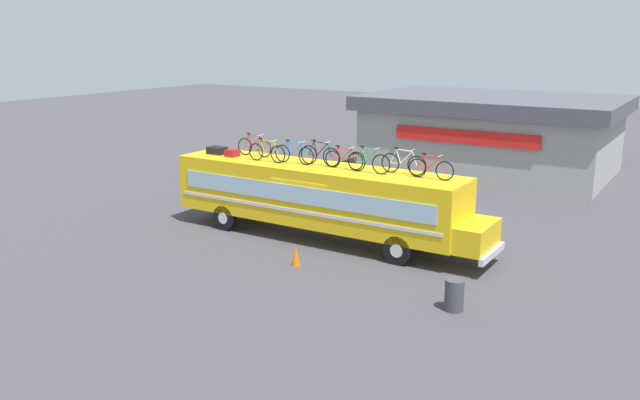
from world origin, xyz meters
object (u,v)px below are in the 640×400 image
object	(u,v)px
rooftop_bicycle_1	(254,147)
rooftop_bicycle_8	(431,168)
traffic_cone	(296,256)
luggage_bag_1	(217,150)
rooftop_bicycle_3	(294,154)
rooftop_bicycle_5	(344,159)
luggage_bag_2	(232,153)
rooftop_bicycle_4	(320,155)
rooftop_bicycle_7	(403,163)
bus	(320,195)
rooftop_bicycle_6	(369,162)
rooftop_bicycle_2	(267,152)
trash_bin	(454,295)

from	to	relation	value
rooftop_bicycle_1	rooftop_bicycle_8	world-z (taller)	rooftop_bicycle_1
traffic_cone	luggage_bag_1	bearing A→B (deg)	153.44
rooftop_bicycle_3	rooftop_bicycle_5	size ratio (longest dim) A/B	1.10
luggage_bag_1	rooftop_bicycle_1	distance (m)	1.70
luggage_bag_1	rooftop_bicycle_3	size ratio (longest dim) A/B	0.42
luggage_bag_2	rooftop_bicycle_3	xyz separation A→B (m)	(3.01, 0.08, 0.24)
rooftop_bicycle_4	rooftop_bicycle_7	xyz separation A→B (m)	(3.36, 0.22, -0.01)
bus	rooftop_bicycle_7	distance (m)	3.62
luggage_bag_2	rooftop_bicycle_6	distance (m)	6.26
rooftop_bicycle_3	rooftop_bicycle_6	distance (m)	3.25
rooftop_bicycle_4	rooftop_bicycle_8	size ratio (longest dim) A/B	1.04
rooftop_bicycle_6	rooftop_bicycle_8	xyz separation A→B (m)	(2.29, 0.23, -0.03)
luggage_bag_2	rooftop_bicycle_5	size ratio (longest dim) A/B	0.30
bus	rooftop_bicycle_6	world-z (taller)	rooftop_bicycle_6
luggage_bag_2	rooftop_bicycle_2	world-z (taller)	rooftop_bicycle_2
rooftop_bicycle_5	rooftop_bicycle_8	xyz separation A→B (m)	(3.41, 0.07, 0.01)
bus	rooftop_bicycle_8	size ratio (longest dim) A/B	7.78
rooftop_bicycle_3	rooftop_bicycle_6	bearing A→B (deg)	-0.37
rooftop_bicycle_5	bus	bearing A→B (deg)	-176.05
rooftop_bicycle_2	bus	bearing A→B (deg)	8.35
rooftop_bicycle_3	rooftop_bicycle_8	bearing A→B (deg)	2.19
rooftop_bicycle_8	rooftop_bicycle_7	bearing A→B (deg)	168.70
rooftop_bicycle_2	rooftop_bicycle_1	bearing A→B (deg)	148.24
luggage_bag_1	rooftop_bicycle_2	xyz separation A→B (m)	(2.79, -0.29, 0.23)
rooftop_bicycle_7	traffic_cone	distance (m)	5.03
rooftop_bicycle_1	rooftop_bicycle_5	xyz separation A→B (m)	(4.41, -0.32, -0.03)
luggage_bag_1	luggage_bag_2	bearing A→B (deg)	-7.18
bus	luggage_bag_1	world-z (taller)	luggage_bag_1
luggage_bag_2	trash_bin	xyz separation A→B (m)	(11.02, -3.57, -2.54)
rooftop_bicycle_1	traffic_cone	distance (m)	6.25
luggage_bag_1	trash_bin	distance (m)	12.73
rooftop_bicycle_3	rooftop_bicycle_6	size ratio (longest dim) A/B	1.04
luggage_bag_1	rooftop_bicycle_8	xyz separation A→B (m)	(9.45, 0.18, 0.22)
luggage_bag_1	rooftop_bicycle_8	bearing A→B (deg)	1.08
rooftop_bicycle_2	rooftop_bicycle_4	size ratio (longest dim) A/B	1.01
rooftop_bicycle_2	traffic_cone	size ratio (longest dim) A/B	2.53
rooftop_bicycle_4	rooftop_bicycle_7	world-z (taller)	rooftop_bicycle_4
rooftop_bicycle_4	rooftop_bicycle_3	bearing A→B (deg)	-168.16
rooftop_bicycle_5	rooftop_bicycle_6	world-z (taller)	rooftop_bicycle_6
rooftop_bicycle_3	rooftop_bicycle_4	bearing A→B (deg)	11.84
luggage_bag_2	traffic_cone	bearing A→B (deg)	-29.52
rooftop_bicycle_7	trash_bin	bearing A→B (deg)	-48.49
rooftop_bicycle_1	trash_bin	xyz separation A→B (m)	(10.29, -4.11, -2.78)
rooftop_bicycle_6	rooftop_bicycle_5	bearing A→B (deg)	171.80
luggage_bag_2	rooftop_bicycle_3	size ratio (longest dim) A/B	0.27
bus	rooftop_bicycle_2	world-z (taller)	rooftop_bicycle_2
rooftop_bicycle_2	rooftop_bicycle_4	xyz separation A→B (m)	(2.15, 0.48, 0.02)
bus	trash_bin	world-z (taller)	bus
rooftop_bicycle_1	rooftop_bicycle_6	bearing A→B (deg)	-5.01
luggage_bag_2	rooftop_bicycle_7	world-z (taller)	rooftop_bicycle_7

